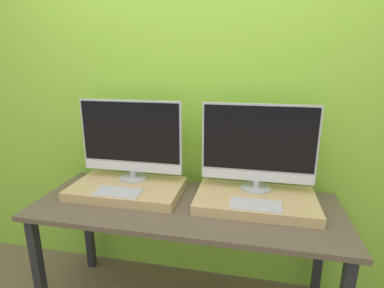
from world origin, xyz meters
The scene contains 8 objects.
wall_back centered at (0.00, 0.74, 1.30)m, with size 8.00×0.04×2.60m.
workbench centered at (0.00, 0.33, 0.67)m, with size 1.77×0.67×0.75m.
wooden_riser_left centered at (-0.40, 0.41, 0.78)m, with size 0.68×0.41×0.06m.
monitor_left centered at (-0.40, 0.51, 1.08)m, with size 0.66×0.18×0.52m.
keyboard_left centered at (-0.40, 0.28, 0.82)m, with size 0.27×0.13×0.01m.
wooden_riser_right centered at (0.40, 0.41, 0.78)m, with size 0.68×0.41×0.06m.
monitor_right centered at (0.40, 0.51, 1.08)m, with size 0.66×0.18×0.52m.
keyboard_right centered at (0.40, 0.28, 0.82)m, with size 0.27×0.13×0.01m.
Camera 1 is at (0.36, -1.21, 1.56)m, focal length 28.00 mm.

